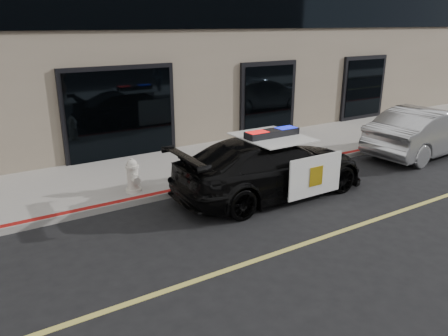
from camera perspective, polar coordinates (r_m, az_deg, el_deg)
ground at (r=8.60m, az=9.93°, el=-9.92°), size 120.00×120.00×0.00m
sidewalk_n at (r=12.61m, az=-6.03°, el=0.02°), size 60.00×3.50×0.15m
police_car at (r=10.67m, az=6.15°, el=0.28°), size 2.30×5.02×1.64m
silver_sedan at (r=15.32m, az=25.05°, el=4.38°), size 2.15×4.84×1.54m
fire_hydrant at (r=10.68m, az=-11.82°, el=-1.07°), size 0.38×0.53×0.85m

